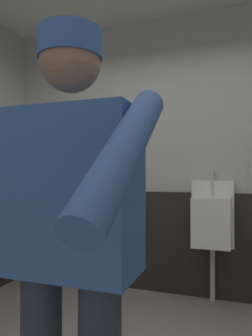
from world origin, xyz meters
name	(u,v)px	position (x,y,z in m)	size (l,w,h in m)	color
wall_back	(179,153)	(0.00, 1.68, 1.43)	(4.32, 0.12, 2.85)	#B2B2AD
wainscot_band_back	(178,243)	(0.00, 1.61, 0.51)	(3.72, 0.03, 1.03)	black
urinal_solo	(212,221)	(0.34, 1.47, 0.78)	(0.40, 0.34, 1.24)	white
person	(69,239)	(0.03, -0.62, 1.00)	(0.68, 0.60, 1.70)	#2D3342
soap_dispenser	(57,174)	(-1.40, 1.58, 1.21)	(0.10, 0.07, 0.18)	silver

